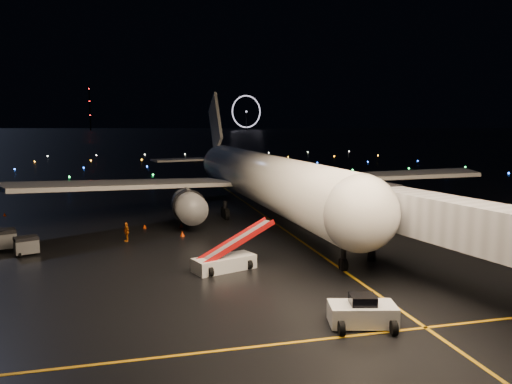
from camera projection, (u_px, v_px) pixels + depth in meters
ground at (137, 140)px, 323.31m from camera, size 2000.00×2000.00×0.00m
lane_centre at (290, 234)px, 52.45m from camera, size 0.25×80.00×0.02m
lane_cross at (117, 362)px, 24.33m from camera, size 60.00×0.25×0.02m
airliner at (254, 149)px, 62.27m from camera, size 60.56×57.76×16.54m
pushback_tug at (362, 310)px, 28.67m from camera, size 4.15×2.80×1.81m
belt_loader at (224, 248)px, 39.34m from camera, size 7.50×4.29×3.52m
crew_c at (126, 232)px, 48.97m from camera, size 0.85×1.21×1.91m
safety_cone_0 at (182, 234)px, 51.27m from camera, size 0.58×0.58×0.52m
safety_cone_1 at (181, 225)px, 55.50m from camera, size 0.55×0.55×0.49m
safety_cone_2 at (145, 226)px, 55.19m from camera, size 0.49×0.49×0.45m
safety_cone_3 at (5, 214)px, 62.27m from camera, size 0.49×0.49×0.44m
ferris_wheel at (246, 113)px, 764.13m from camera, size 49.33×16.80×52.00m
radio_mast at (90, 108)px, 727.05m from camera, size 1.80×1.80×64.00m
taxiway_lights at (146, 164)px, 136.94m from camera, size 164.00×92.00×0.36m
baggage_cart_0 at (26, 246)px, 43.98m from camera, size 2.28×1.95×1.63m
baggage_cart_2 at (2, 240)px, 45.60m from camera, size 2.62×2.21×1.90m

